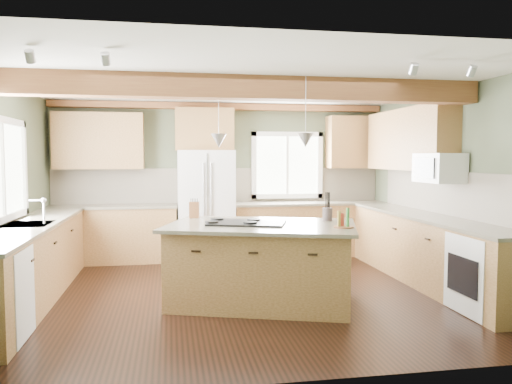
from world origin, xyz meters
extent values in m
plane|color=black|center=(0.00, 0.00, 0.00)|extent=(5.60, 5.60, 0.00)
plane|color=silver|center=(0.00, 0.00, 2.60)|extent=(5.60, 5.60, 0.00)
plane|color=#444C36|center=(0.00, 2.50, 1.30)|extent=(5.60, 0.00, 5.60)
plane|color=#444C36|center=(2.80, 0.00, 1.30)|extent=(0.00, 5.00, 5.00)
cube|color=brown|center=(0.00, -0.41, 2.47)|extent=(5.55, 0.26, 0.26)
cube|color=brown|center=(0.00, 2.40, 2.54)|extent=(5.55, 0.20, 0.10)
cube|color=brown|center=(0.00, 2.48, 1.21)|extent=(5.58, 0.03, 0.58)
cube|color=brown|center=(2.78, 0.05, 1.21)|extent=(0.03, 3.70, 0.58)
cube|color=brown|center=(-1.79, 2.20, 0.44)|extent=(2.02, 0.60, 0.88)
cube|color=#484234|center=(-1.79, 2.20, 0.90)|extent=(2.06, 0.64, 0.04)
cube|color=brown|center=(1.49, 2.20, 0.44)|extent=(2.62, 0.60, 0.88)
cube|color=#484234|center=(1.49, 2.20, 0.90)|extent=(2.66, 0.64, 0.04)
cube|color=brown|center=(-2.50, 0.05, 0.44)|extent=(0.60, 3.70, 0.88)
cube|color=#484234|center=(-2.50, 0.05, 0.90)|extent=(0.64, 3.74, 0.04)
cube|color=brown|center=(2.50, 0.05, 0.44)|extent=(0.60, 3.70, 0.88)
cube|color=#484234|center=(2.50, 0.05, 0.90)|extent=(0.64, 3.74, 0.04)
cube|color=brown|center=(-1.99, 2.33, 1.95)|extent=(1.40, 0.35, 0.90)
cube|color=brown|center=(-0.30, 2.33, 2.15)|extent=(0.96, 0.35, 0.70)
cube|color=brown|center=(2.62, 0.90, 1.95)|extent=(0.35, 2.20, 0.90)
cube|color=brown|center=(2.30, 2.33, 1.95)|extent=(0.90, 0.35, 0.90)
cube|color=white|center=(-2.78, 0.05, 1.55)|extent=(0.04, 1.60, 1.05)
cube|color=white|center=(1.15, 2.48, 1.55)|extent=(1.10, 0.04, 1.00)
cube|color=#262628|center=(-2.50, 0.05, 0.91)|extent=(0.50, 0.65, 0.03)
cylinder|color=#B2B2B7|center=(-2.32, 0.05, 1.05)|extent=(0.02, 0.02, 0.28)
cube|color=white|center=(2.49, -1.25, 0.43)|extent=(0.60, 0.72, 0.84)
cube|color=white|center=(2.58, -0.05, 1.55)|extent=(0.40, 0.70, 0.38)
cone|color=#B2B2B7|center=(-0.31, -0.25, 1.88)|extent=(0.18, 0.18, 0.16)
cone|color=#B2B2B7|center=(0.64, -0.57, 1.88)|extent=(0.18, 0.18, 0.16)
cube|color=white|center=(-0.30, 2.12, 0.90)|extent=(0.90, 0.74, 1.80)
cube|color=brown|center=(0.16, -0.41, 0.44)|extent=(2.28, 1.79, 0.88)
cube|color=#484234|center=(0.16, -0.41, 0.90)|extent=(2.45, 1.96, 0.04)
cube|color=black|center=(0.00, -0.36, 0.93)|extent=(1.00, 0.82, 0.02)
cube|color=#5A301B|center=(-0.57, 0.31, 1.02)|extent=(0.14, 0.11, 0.20)
cylinder|color=#453D37|center=(1.00, -0.27, 1.00)|extent=(0.16, 0.16, 0.16)
camera|label=1|loc=(-0.88, -6.04, 1.69)|focal=35.00mm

